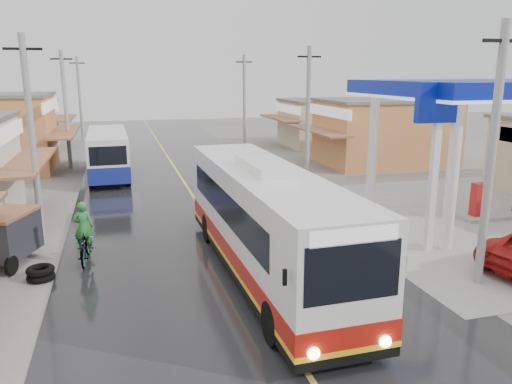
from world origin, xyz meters
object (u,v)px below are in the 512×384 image
Objects in this scene: second_bus at (108,153)px; tyre_stack at (41,273)px; coach_bus at (264,221)px; tricycle_near at (6,235)px; cyclist at (85,242)px.

second_bus is 16.61m from tyre_stack.
coach_bus is 7.42m from tyre_stack.
tricycle_near is 2.39m from tyre_stack.
coach_bus is 18.59m from second_bus.
tricycle_near is at bearing 157.24° from coach_bus.
tyre_stack is (1.26, -1.85, -0.83)m from tricycle_near.
tricycle_near is (-8.35, 3.31, -0.78)m from coach_bus.
second_bus reaches higher than tyre_stack.
cyclist is at bearing -93.50° from second_bus.
tricycle_near is at bearing 124.18° from tyre_stack.
second_bus is 3.12× the size of tricycle_near.
second_bus is 14.95m from tricycle_near.
second_bus is at bearing 90.43° from cyclist.
coach_bus is 4.37× the size of tricycle_near.
second_bus is at bearing 98.31° from tricycle_near.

